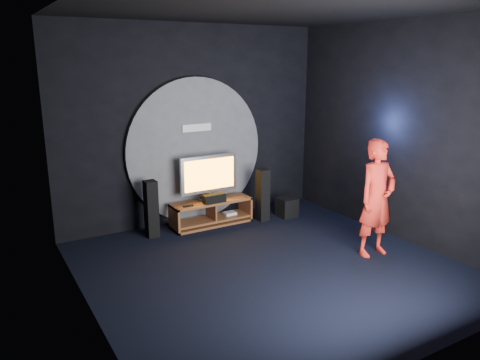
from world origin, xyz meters
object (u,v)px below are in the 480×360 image
object	(u,v)px
subwoofer	(287,207)
tv	(209,176)
tower_speaker_left	(151,209)
player	(377,198)
tower_speaker_right	(263,195)
media_console	(212,214)

from	to	relation	value
subwoofer	tv	bearing A→B (deg)	164.81
tv	tower_speaker_left	size ratio (longest dim) A/B	1.12
subwoofer	player	xyz separation A→B (m)	(0.10, -2.10, 0.71)
subwoofer	player	size ratio (longest dim) A/B	0.20
tower_speaker_left	tv	bearing A→B (deg)	4.22
tower_speaker_right	player	bearing A→B (deg)	-74.27
tower_speaker_right	tv	bearing A→B (deg)	160.61
player	tower_speaker_right	bearing A→B (deg)	107.05
tower_speaker_right	subwoofer	size ratio (longest dim) A/B	2.68
player	tv	bearing A→B (deg)	123.00
tv	tower_speaker_right	size ratio (longest dim) A/B	1.12
media_console	tower_speaker_left	xyz separation A→B (m)	(-1.13, -0.02, 0.29)
tv	subwoofer	size ratio (longest dim) A/B	3.01
tower_speaker_left	tower_speaker_right	world-z (taller)	same
tv	player	size ratio (longest dim) A/B	0.61
subwoofer	media_console	bearing A→B (deg)	167.28
media_console	tv	xyz separation A→B (m)	(-0.01, 0.07, 0.70)
tower_speaker_left	player	world-z (taller)	player
tower_speaker_right	player	world-z (taller)	player
tower_speaker_left	subwoofer	size ratio (longest dim) A/B	2.68
tv	player	distance (m)	2.93
tv	tower_speaker_right	distance (m)	1.07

